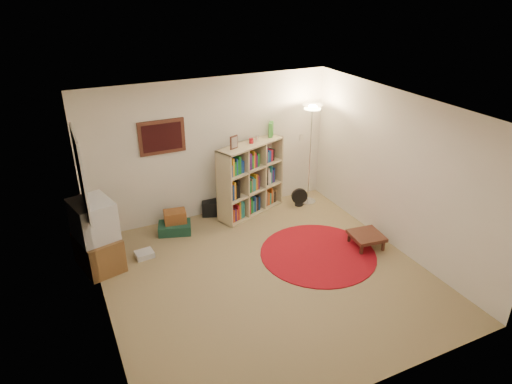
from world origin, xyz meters
The scene contains 12 objects.
room centered at (-0.05, 0.05, 1.26)m, with size 4.54×4.54×2.54m.
bookshelf centered at (0.61, 1.95, 0.65)m, with size 1.40×0.85×1.62m.
floor_lamp centered at (1.81, 1.84, 1.61)m, with size 0.47×0.47×1.94m.
floor_fan centered at (1.58, 1.79, 0.18)m, with size 0.31×0.20×0.35m.
tv_stand centered at (-2.17, 1.32, 0.53)m, with size 0.70×0.86×1.11m.
dvd_box centered at (-1.52, 1.29, 0.05)m, with size 0.29×0.25×0.09m.
suitcase centered at (-0.87, 1.82, 0.09)m, with size 0.63×0.50×0.18m.
wicker_basket centered at (-0.84, 1.86, 0.28)m, with size 0.41×0.32×0.21m.
duffel_bag centered at (-0.02, 2.19, 0.14)m, with size 0.50×0.46×0.28m.
paper_towel centered at (0.29, 2.12, 0.13)m, with size 0.15×0.15×0.25m.
red_rug centered at (1.00, 0.18, 0.01)m, with size 1.84×1.84×0.02m.
side_table centered at (1.83, 0.05, 0.19)m, with size 0.55×0.55×0.23m.
Camera 1 is at (-2.52, -4.93, 4.02)m, focal length 32.00 mm.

